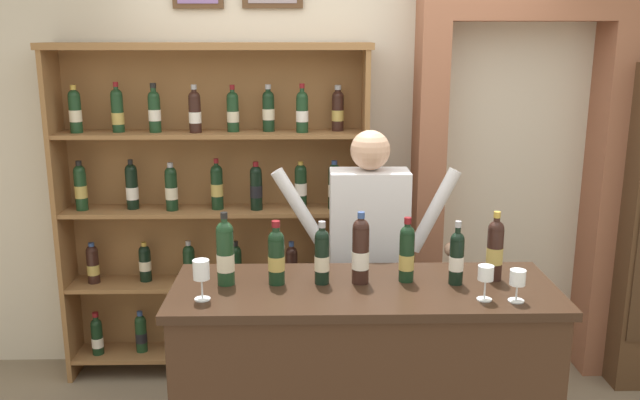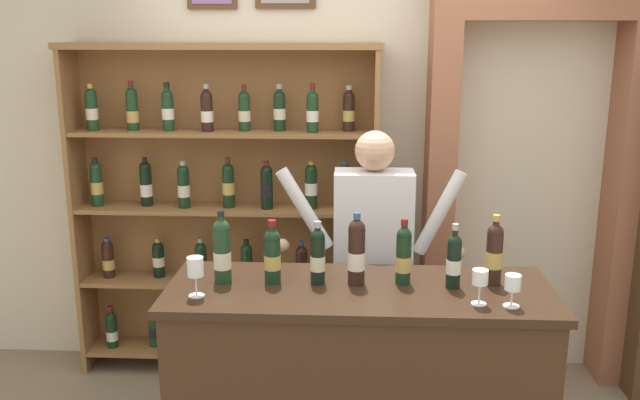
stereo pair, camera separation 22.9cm
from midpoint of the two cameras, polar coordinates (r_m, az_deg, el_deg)
The scene contains 15 objects.
back_wall at distance 4.32m, azimuth 3.73°, elevation 7.73°, with size 12.00×0.19×3.37m.
wine_shelf at distance 4.26m, azimuth -6.41°, elevation -0.38°, with size 1.93×0.31×2.10m.
archway_doorway at distance 4.40m, azimuth 18.64°, elevation 2.97°, with size 1.28×0.45×2.47m.
tasting_counter at distance 3.28m, azimuth 5.28°, elevation -15.90°, with size 1.74×0.64×1.04m.
shopkeeper at distance 3.65m, azimuth 6.28°, elevation -4.01°, with size 1.02×0.22×1.66m.
tasting_bottle_grappa at distance 3.08m, azimuth -6.17°, elevation -4.27°, with size 0.08×0.08×0.34m.
tasting_bottle_vin_santo at distance 3.06m, azimuth -1.91°, elevation -4.65°, with size 0.08×0.08×0.30m.
tasting_bottle_bianco at distance 3.05m, azimuth 1.96°, elevation -4.72°, with size 0.07×0.07×0.29m.
tasting_bottle_rosso at distance 3.05m, azimuth 5.26°, elevation -4.36°, with size 0.08×0.08×0.33m.
tasting_bottle_chianti at distance 3.09m, azimuth 9.19°, elevation -4.60°, with size 0.07×0.07×0.30m.
tasting_bottle_brunello at distance 3.09m, azimuth 13.34°, elevation -4.97°, with size 0.07×0.07×0.30m.
tasting_bottle_super_tuscan at distance 3.17m, azimuth 16.53°, elevation -4.33°, with size 0.08×0.08×0.32m.
wine_glass_center at distance 2.95m, azimuth 18.14°, elevation -6.81°, with size 0.07×0.07×0.14m.
wine_glass_right at distance 2.93m, azimuth 15.58°, elevation -6.51°, with size 0.07×0.07×0.15m.
wine_glass_spare at distance 2.94m, azimuth -8.29°, elevation -5.84°, with size 0.07×0.07×0.18m.
Camera 2 is at (0.06, -2.85, 2.15)m, focal length 37.89 mm.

